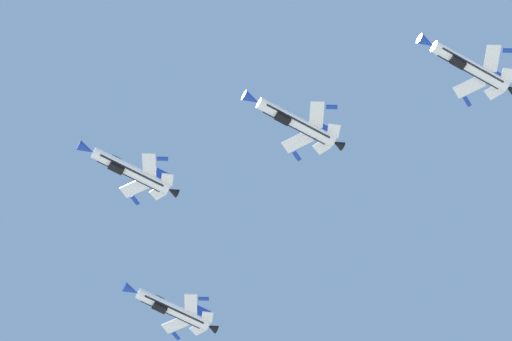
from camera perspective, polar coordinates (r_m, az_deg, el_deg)
fighter_jet_lead at (r=159.40m, az=-6.55°, el=0.03°), size 15.74×10.13×4.46m
fighter_jet_left_wing at (r=153.12m, az=2.00°, el=2.55°), size 15.74×10.30×4.39m
fighter_jet_right_wing at (r=169.97m, az=-4.38°, el=-7.12°), size 15.74×10.23×4.38m
fighter_jet_left_outer at (r=154.87m, az=10.90°, el=5.33°), size 15.74×10.29×4.39m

